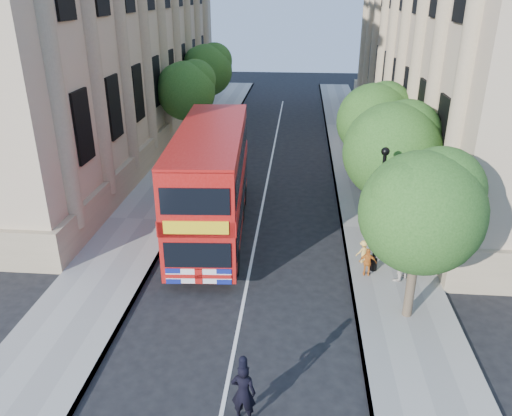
% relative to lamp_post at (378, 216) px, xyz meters
% --- Properties ---
extents(ground, '(120.00, 120.00, 0.00)m').
position_rel_lamp_post_xyz_m(ground, '(-5.00, -6.00, -2.51)').
color(ground, black).
rests_on(ground, ground).
extents(pavement_right, '(3.50, 80.00, 0.12)m').
position_rel_lamp_post_xyz_m(pavement_right, '(0.75, 4.00, -2.45)').
color(pavement_right, gray).
rests_on(pavement_right, ground).
extents(pavement_left, '(3.50, 80.00, 0.12)m').
position_rel_lamp_post_xyz_m(pavement_left, '(-10.75, 4.00, -2.45)').
color(pavement_left, gray).
rests_on(pavement_left, ground).
extents(building_right, '(12.00, 38.00, 18.00)m').
position_rel_lamp_post_xyz_m(building_right, '(8.80, 18.00, 6.49)').
color(building_right, tan).
rests_on(building_right, ground).
extents(building_left, '(12.00, 38.00, 18.00)m').
position_rel_lamp_post_xyz_m(building_left, '(-18.80, 18.00, 6.49)').
color(building_left, tan).
rests_on(building_left, ground).
extents(tree_right_near, '(4.00, 4.00, 6.08)m').
position_rel_lamp_post_xyz_m(tree_right_near, '(0.84, -2.97, 1.74)').
color(tree_right_near, '#473828').
rests_on(tree_right_near, ground).
extents(tree_right_mid, '(4.20, 4.20, 6.37)m').
position_rel_lamp_post_xyz_m(tree_right_mid, '(0.84, 3.03, 1.93)').
color(tree_right_mid, '#473828').
rests_on(tree_right_mid, ground).
extents(tree_right_far, '(4.00, 4.00, 6.15)m').
position_rel_lamp_post_xyz_m(tree_right_far, '(0.84, 9.03, 1.80)').
color(tree_right_far, '#473828').
rests_on(tree_right_far, ground).
extents(tree_left_far, '(4.00, 4.00, 6.30)m').
position_rel_lamp_post_xyz_m(tree_left_far, '(-10.96, 16.03, 1.93)').
color(tree_left_far, '#473828').
rests_on(tree_left_far, ground).
extents(tree_left_back, '(4.20, 4.20, 6.65)m').
position_rel_lamp_post_xyz_m(tree_left_back, '(-10.96, 24.03, 2.20)').
color(tree_left_back, '#473828').
rests_on(tree_left_back, ground).
extents(lamp_post, '(0.32, 0.32, 5.16)m').
position_rel_lamp_post_xyz_m(lamp_post, '(0.00, 0.00, 0.00)').
color(lamp_post, black).
rests_on(lamp_post, pavement_right).
extents(double_decker_bus, '(3.51, 10.75, 4.89)m').
position_rel_lamp_post_xyz_m(double_decker_bus, '(-7.06, 2.99, 0.19)').
color(double_decker_bus, '#A20E0B').
rests_on(double_decker_bus, ground).
extents(box_van, '(2.78, 5.79, 3.21)m').
position_rel_lamp_post_xyz_m(box_van, '(-7.08, 6.33, -0.94)').
color(box_van, black).
rests_on(box_van, ground).
extents(police_constable, '(0.71, 0.51, 1.83)m').
position_rel_lamp_post_xyz_m(police_constable, '(-4.38, -8.00, -1.60)').
color(police_constable, black).
rests_on(police_constable, ground).
extents(woman_pedestrian, '(1.04, 1.03, 1.70)m').
position_rel_lamp_post_xyz_m(woman_pedestrian, '(0.86, -0.65, -1.54)').
color(woman_pedestrian, silver).
rests_on(woman_pedestrian, pavement_right).
extents(child_a, '(0.71, 0.34, 1.17)m').
position_rel_lamp_post_xyz_m(child_a, '(-0.30, -0.44, -1.80)').
color(child_a, orange).
rests_on(child_a, pavement_right).
extents(child_b, '(0.74, 0.58, 1.00)m').
position_rel_lamp_post_xyz_m(child_b, '(-0.35, 0.59, -1.89)').
color(child_b, '#F7BF54').
rests_on(child_b, pavement_right).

